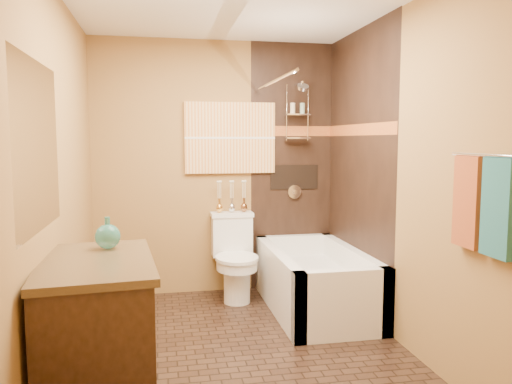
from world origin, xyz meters
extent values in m
plane|color=black|center=(0.00, 0.00, 0.00)|extent=(3.00, 3.00, 0.00)
cube|color=olive|center=(-1.20, 0.00, 1.25)|extent=(0.02, 3.00, 2.50)
cube|color=olive|center=(1.20, 0.00, 1.25)|extent=(0.02, 3.00, 2.50)
cube|color=olive|center=(0.00, 1.50, 1.25)|extent=(2.40, 0.02, 2.50)
cube|color=olive|center=(0.00, -1.50, 1.25)|extent=(2.40, 0.02, 2.50)
cube|color=black|center=(0.78, 1.49, 1.25)|extent=(0.85, 0.01, 2.50)
cube|color=black|center=(1.19, 0.75, 1.25)|extent=(0.01, 1.50, 2.50)
cube|color=#9B3C1C|center=(0.78, 1.48, 1.62)|extent=(0.85, 0.01, 0.10)
cube|color=#9B3C1C|center=(1.18, 0.75, 1.62)|extent=(0.01, 1.50, 0.10)
cube|color=black|center=(0.80, 1.48, 1.15)|extent=(0.50, 0.01, 0.25)
cylinder|color=silver|center=(0.80, 1.35, 2.08)|extent=(0.02, 0.26, 0.02)
cylinder|color=silver|center=(0.80, 1.20, 2.03)|extent=(0.11, 0.11, 0.09)
cylinder|color=silver|center=(0.80, 1.47, 1.00)|extent=(0.14, 0.02, 0.14)
cylinder|color=silver|center=(0.40, 0.75, 2.02)|extent=(0.03, 1.55, 0.03)
cylinder|color=silver|center=(1.15, -1.05, 1.45)|extent=(0.02, 0.55, 0.02)
cube|color=#1D5661|center=(1.16, -1.18, 1.18)|extent=(0.05, 0.22, 0.52)
cube|color=#9C3F1C|center=(1.16, -0.92, 1.18)|extent=(0.05, 0.22, 0.52)
cube|color=orange|center=(0.14, 1.48, 1.55)|extent=(0.90, 0.04, 0.70)
cube|color=white|center=(-1.19, -0.64, 1.50)|extent=(0.01, 1.00, 0.90)
cube|color=white|center=(0.80, 0.05, 0.28)|extent=(0.80, 0.10, 0.55)
cube|color=white|center=(0.80, 1.45, 0.28)|extent=(0.80, 0.10, 0.55)
cube|color=white|center=(0.45, 0.75, 0.28)|extent=(0.10, 1.50, 0.55)
cube|color=white|center=(1.15, 0.75, 0.28)|extent=(0.10, 1.50, 0.55)
cube|color=white|center=(0.80, 0.75, 0.17)|extent=(0.64, 1.34, 0.35)
cube|color=white|center=(0.14, 1.39, 0.58)|extent=(0.39, 0.18, 0.39)
cube|color=white|center=(0.14, 1.39, 0.80)|extent=(0.41, 0.20, 0.04)
cylinder|color=white|center=(0.14, 1.08, 0.20)|extent=(0.25, 0.25, 0.39)
cylinder|color=white|center=(0.14, 1.08, 0.37)|extent=(0.38, 0.38, 0.10)
cylinder|color=white|center=(0.14, 1.08, 0.43)|extent=(0.40, 0.40, 0.03)
cube|color=black|center=(-0.93, -0.64, 0.42)|extent=(0.66, 0.99, 0.83)
cube|color=black|center=(-0.91, -0.64, 0.86)|extent=(0.69, 1.04, 0.04)
camera|label=1|loc=(-0.57, -3.45, 1.53)|focal=35.00mm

